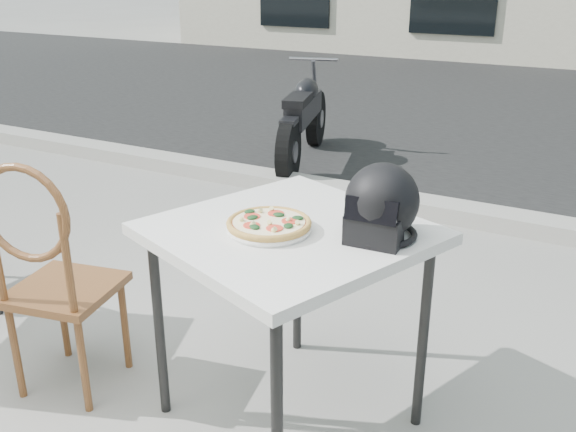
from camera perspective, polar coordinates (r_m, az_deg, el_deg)
The scene contains 8 objects.
street_asphalt at distance 8.67m, azimuth 17.98°, elevation 9.00°, with size 30.00×8.00×0.00m, color black.
curb at distance 4.90m, azimuth 8.72°, elevation 1.41°, with size 30.00×0.25×0.12m, color #9D9A93.
cafe_table_main at distance 2.35m, azimuth 0.11°, elevation -2.75°, with size 1.13×1.13×0.83m.
plate at distance 2.29m, azimuth -1.70°, elevation -1.13°, with size 0.36×0.36×0.02m.
pizza at distance 2.28m, azimuth -1.70°, elevation -0.62°, with size 0.37×0.37×0.04m.
helmet at distance 2.22m, azimuth 8.26°, elevation 0.90°, with size 0.27×0.28×0.26m.
cafe_chair_main at distance 2.74m, azimuth -20.41°, elevation -4.40°, with size 0.48×0.48×1.06m.
motorcycle at distance 5.92m, azimuth 1.41°, elevation 8.51°, with size 0.65×1.76×0.90m.
Camera 1 is at (1.51, -1.36, 1.72)m, focal length 40.00 mm.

